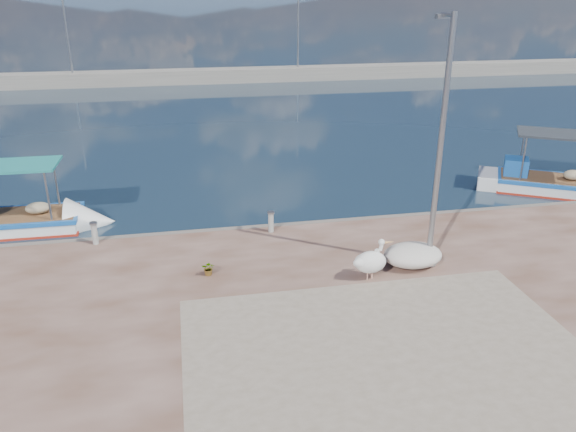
{
  "coord_description": "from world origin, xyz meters",
  "views": [
    {
      "loc": [
        -3.16,
        -12.42,
        8.04
      ],
      "look_at": [
        0.0,
        3.8,
        1.3
      ],
      "focal_mm": 35.0,
      "sensor_mm": 36.0,
      "label": 1
    }
  ],
  "objects_px": {
    "boat_left": "(18,224)",
    "lamp_post": "(439,155)",
    "boat_right": "(550,186)",
    "bollard_near": "(271,221)",
    "pelican": "(371,261)"
  },
  "relations": [
    {
      "from": "boat_left",
      "to": "bollard_near",
      "type": "distance_m",
      "value": 9.21
    },
    {
      "from": "boat_left",
      "to": "bollard_near",
      "type": "xyz_separation_m",
      "value": [
        8.67,
        -3.02,
        0.67
      ]
    },
    {
      "from": "bollard_near",
      "to": "boat_left",
      "type": "bearing_deg",
      "value": 160.77
    },
    {
      "from": "boat_left",
      "to": "lamp_post",
      "type": "bearing_deg",
      "value": -25.26
    },
    {
      "from": "boat_left",
      "to": "lamp_post",
      "type": "height_order",
      "value": "lamp_post"
    },
    {
      "from": "lamp_post",
      "to": "bollard_near",
      "type": "relative_size",
      "value": 9.77
    },
    {
      "from": "boat_left",
      "to": "boat_right",
      "type": "xyz_separation_m",
      "value": [
        21.18,
        0.02,
        0.01
      ]
    },
    {
      "from": "boat_right",
      "to": "pelican",
      "type": "distance_m",
      "value": 12.4
    },
    {
      "from": "lamp_post",
      "to": "bollard_near",
      "type": "bearing_deg",
      "value": 142.62
    },
    {
      "from": "boat_left",
      "to": "boat_right",
      "type": "height_order",
      "value": "boat_right"
    },
    {
      "from": "boat_left",
      "to": "bollard_near",
      "type": "height_order",
      "value": "boat_left"
    },
    {
      "from": "pelican",
      "to": "bollard_near",
      "type": "distance_m",
      "value": 4.35
    },
    {
      "from": "pelican",
      "to": "lamp_post",
      "type": "bearing_deg",
      "value": 3.76
    },
    {
      "from": "lamp_post",
      "to": "bollard_near",
      "type": "height_order",
      "value": "lamp_post"
    },
    {
      "from": "bollard_near",
      "to": "boat_right",
      "type": "bearing_deg",
      "value": 13.69
    }
  ]
}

